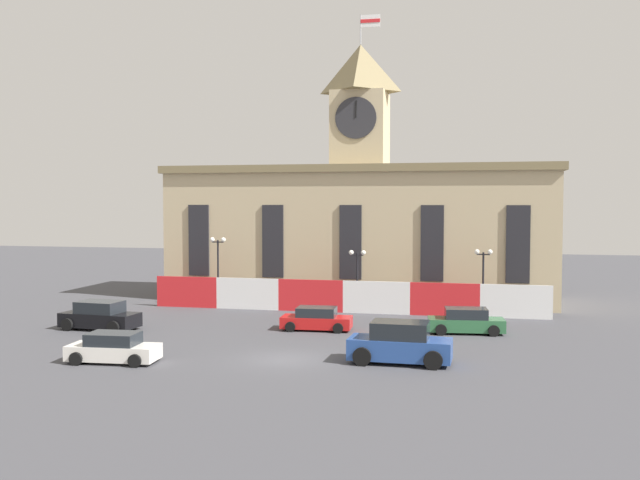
{
  "coord_description": "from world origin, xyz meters",
  "views": [
    {
      "loc": [
        9.63,
        -34.84,
        8.07
      ],
      "look_at": [
        0.0,
        8.16,
        5.7
      ],
      "focal_mm": 40.0,
      "sensor_mm": 36.0,
      "label": 1
    }
  ],
  "objects_px": {
    "street_lamp_far_left": "(483,267)",
    "car_green_wagon": "(466,322)",
    "street_lamp_right": "(357,266)",
    "car_black_suv": "(100,316)",
    "street_lamp_center": "(218,257)",
    "car_blue_van": "(400,344)",
    "car_white_taxi": "(113,349)",
    "car_red_sedan": "(317,319)"
  },
  "relations": [
    {
      "from": "street_lamp_center",
      "to": "car_blue_van",
      "type": "xyz_separation_m",
      "value": [
        15.76,
        -16.18,
        -2.89
      ]
    },
    {
      "from": "car_green_wagon",
      "to": "car_black_suv",
      "type": "relative_size",
      "value": 0.95
    },
    {
      "from": "car_green_wagon",
      "to": "car_red_sedan",
      "type": "distance_m",
      "value": 9.26
    },
    {
      "from": "car_black_suv",
      "to": "car_white_taxi",
      "type": "bearing_deg",
      "value": -51.81
    },
    {
      "from": "car_white_taxi",
      "to": "car_red_sedan",
      "type": "distance_m",
      "value": 13.61
    },
    {
      "from": "car_black_suv",
      "to": "street_lamp_right",
      "type": "bearing_deg",
      "value": 41.25
    },
    {
      "from": "car_white_taxi",
      "to": "car_blue_van",
      "type": "distance_m",
      "value": 14.41
    },
    {
      "from": "street_lamp_far_left",
      "to": "car_red_sedan",
      "type": "xyz_separation_m",
      "value": [
        -10.25,
        -8.08,
        -2.79
      ]
    },
    {
      "from": "car_red_sedan",
      "to": "car_blue_van",
      "type": "bearing_deg",
      "value": -56.11
    },
    {
      "from": "street_lamp_far_left",
      "to": "car_black_suv",
      "type": "xyz_separation_m",
      "value": [
        -23.67,
        -10.88,
        -2.63
      ]
    },
    {
      "from": "street_lamp_far_left",
      "to": "car_blue_van",
      "type": "height_order",
      "value": "street_lamp_far_left"
    },
    {
      "from": "car_green_wagon",
      "to": "street_lamp_center",
      "type": "bearing_deg",
      "value": -27.07
    },
    {
      "from": "street_lamp_center",
      "to": "car_black_suv",
      "type": "xyz_separation_m",
      "value": [
        -3.8,
        -10.88,
        -3.03
      ]
    },
    {
      "from": "street_lamp_center",
      "to": "street_lamp_far_left",
      "type": "relative_size",
      "value": 1.13
    },
    {
      "from": "street_lamp_right",
      "to": "car_black_suv",
      "type": "height_order",
      "value": "street_lamp_right"
    },
    {
      "from": "car_blue_van",
      "to": "car_red_sedan",
      "type": "height_order",
      "value": "car_blue_van"
    },
    {
      "from": "car_green_wagon",
      "to": "car_white_taxi",
      "type": "distance_m",
      "value": 20.94
    },
    {
      "from": "car_green_wagon",
      "to": "car_white_taxi",
      "type": "relative_size",
      "value": 1.03
    },
    {
      "from": "street_lamp_far_left",
      "to": "car_black_suv",
      "type": "bearing_deg",
      "value": -155.31
    },
    {
      "from": "street_lamp_right",
      "to": "car_black_suv",
      "type": "xyz_separation_m",
      "value": [
        -14.65,
        -10.88,
        -2.5
      ]
    },
    {
      "from": "car_green_wagon",
      "to": "car_blue_van",
      "type": "height_order",
      "value": "car_blue_van"
    },
    {
      "from": "car_black_suv",
      "to": "street_lamp_far_left",
      "type": "bearing_deg",
      "value": 29.33
    },
    {
      "from": "car_green_wagon",
      "to": "car_blue_van",
      "type": "relative_size",
      "value": 0.93
    },
    {
      "from": "car_white_taxi",
      "to": "car_red_sedan",
      "type": "bearing_deg",
      "value": 50.29
    },
    {
      "from": "car_green_wagon",
      "to": "street_lamp_right",
      "type": "bearing_deg",
      "value": -48.08
    },
    {
      "from": "street_lamp_right",
      "to": "street_lamp_center",
      "type": "bearing_deg",
      "value": 180.0
    },
    {
      "from": "street_lamp_center",
      "to": "car_red_sedan",
      "type": "relative_size",
      "value": 1.19
    },
    {
      "from": "car_white_taxi",
      "to": "car_blue_van",
      "type": "height_order",
      "value": "car_blue_van"
    },
    {
      "from": "street_lamp_right",
      "to": "car_white_taxi",
      "type": "xyz_separation_m",
      "value": [
        -9.18,
        -19.12,
        -2.64
      ]
    },
    {
      "from": "street_lamp_far_left",
      "to": "car_green_wagon",
      "type": "bearing_deg",
      "value": -98.28
    },
    {
      "from": "car_black_suv",
      "to": "car_red_sedan",
      "type": "bearing_deg",
      "value": 16.44
    },
    {
      "from": "street_lamp_center",
      "to": "car_blue_van",
      "type": "height_order",
      "value": "street_lamp_center"
    },
    {
      "from": "street_lamp_far_left",
      "to": "car_white_taxi",
      "type": "relative_size",
      "value": 1.02
    },
    {
      "from": "street_lamp_far_left",
      "to": "car_blue_van",
      "type": "xyz_separation_m",
      "value": [
        -4.11,
        -16.18,
        -2.49
      ]
    },
    {
      "from": "street_lamp_right",
      "to": "car_white_taxi",
      "type": "relative_size",
      "value": 0.98
    },
    {
      "from": "street_lamp_far_left",
      "to": "car_red_sedan",
      "type": "relative_size",
      "value": 1.05
    },
    {
      "from": "street_lamp_center",
      "to": "car_blue_van",
      "type": "distance_m",
      "value": 22.77
    },
    {
      "from": "street_lamp_right",
      "to": "car_red_sedan",
      "type": "relative_size",
      "value": 1.01
    },
    {
      "from": "street_lamp_center",
      "to": "car_green_wagon",
      "type": "distance_m",
      "value": 20.38
    },
    {
      "from": "street_lamp_center",
      "to": "street_lamp_right",
      "type": "relative_size",
      "value": 1.18
    },
    {
      "from": "car_white_taxi",
      "to": "street_lamp_center",
      "type": "bearing_deg",
      "value": 91.04
    },
    {
      "from": "street_lamp_center",
      "to": "car_black_suv",
      "type": "distance_m",
      "value": 11.92
    }
  ]
}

